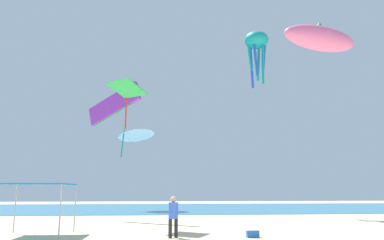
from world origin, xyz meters
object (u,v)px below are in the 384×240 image
(canopy_tent, at_px, (38,186))
(person_near_tent, at_px, (173,213))
(cooler_box, at_px, (252,233))
(kite_delta_white, at_px, (136,133))
(kite_diamond_green, at_px, (127,91))
(kite_parafoil_purple, at_px, (114,105))
(kite_inflatable_pink, at_px, (320,38))
(kite_octopus_teal, at_px, (256,43))

(canopy_tent, xyz_separation_m, person_near_tent, (6.51, -1.39, -1.23))
(cooler_box, height_order, kite_delta_white, kite_delta_white)
(kite_diamond_green, bearing_deg, kite_parafoil_purple, 141.87)
(cooler_box, bearing_deg, kite_parafoil_purple, 124.60)
(kite_inflatable_pink, bearing_deg, cooler_box, -3.60)
(canopy_tent, distance_m, kite_delta_white, 23.02)
(canopy_tent, relative_size, kite_diamond_green, 1.06)
(kite_diamond_green, distance_m, kite_inflatable_pink, 11.87)
(cooler_box, relative_size, kite_octopus_teal, 0.11)
(kite_parafoil_purple, xyz_separation_m, kite_diamond_green, (1.48, -5.67, -0.35))
(canopy_tent, distance_m, kite_octopus_teal, 24.31)
(canopy_tent, height_order, kite_inflatable_pink, kite_inflatable_pink)
(kite_parafoil_purple, height_order, kite_octopus_teal, kite_octopus_teal)
(person_near_tent, xyz_separation_m, kite_octopus_teal, (8.28, 15.22, 14.69))
(kite_diamond_green, xyz_separation_m, kite_delta_white, (-0.50, 17.75, -0.02))
(canopy_tent, bearing_deg, kite_octopus_teal, 43.08)
(person_near_tent, distance_m, kite_delta_white, 24.69)
(kite_parafoil_purple, bearing_deg, kite_delta_white, -60.05)
(kite_parafoil_purple, distance_m, kite_diamond_green, 5.87)
(cooler_box, bearing_deg, canopy_tent, 171.45)
(kite_diamond_green, bearing_deg, kite_inflatable_pink, 13.51)
(person_near_tent, distance_m, kite_octopus_teal, 22.71)
(kite_parafoil_purple, bearing_deg, person_near_tent, 145.33)
(canopy_tent, height_order, kite_diamond_green, kite_diamond_green)
(kite_diamond_green, distance_m, kite_delta_white, 17.75)
(kite_inflatable_pink, xyz_separation_m, kite_delta_white, (-11.22, 22.47, -1.95))
(kite_inflatable_pink, bearing_deg, kite_delta_white, -80.86)
(cooler_box, height_order, kite_diamond_green, kite_diamond_green)
(kite_octopus_teal, distance_m, kite_delta_white, 16.04)
(kite_inflatable_pink, distance_m, kite_octopus_teal, 15.34)
(kite_parafoil_purple, height_order, kite_diamond_green, kite_parafoil_purple)
(kite_inflatable_pink, relative_size, kite_delta_white, 0.86)
(kite_parafoil_purple, xyz_separation_m, kite_octopus_teal, (12.56, 3.90, 7.13))
(canopy_tent, bearing_deg, kite_diamond_green, 49.00)
(cooler_box, xyz_separation_m, kite_delta_white, (-6.92, 23.52, 8.09))
(person_near_tent, distance_m, kite_parafoil_purple, 14.27)
(cooler_box, bearing_deg, kite_delta_white, 106.39)
(cooler_box, relative_size, kite_delta_white, 0.10)
(canopy_tent, bearing_deg, cooler_box, -8.55)
(canopy_tent, distance_m, kite_diamond_green, 8.22)
(kite_octopus_teal, bearing_deg, kite_delta_white, -40.41)
(person_near_tent, relative_size, kite_octopus_teal, 0.35)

